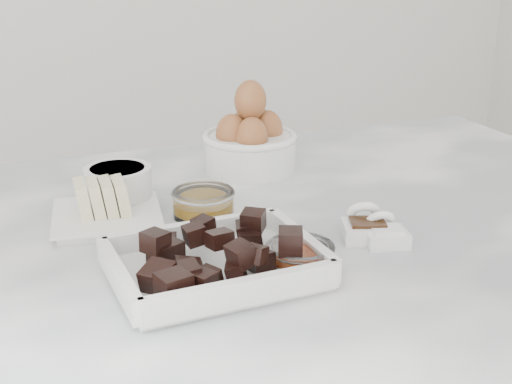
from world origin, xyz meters
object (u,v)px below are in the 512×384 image
at_px(chocolate_dish, 215,257).
at_px(sugar_ramekin, 118,185).
at_px(egg_bowl, 250,142).
at_px(vanilla_spoon, 366,226).
at_px(zest_bowl, 300,257).
at_px(butter_plate, 105,209).
at_px(salt_spoon, 384,233).
at_px(honey_bowl, 203,203).

bearing_deg(chocolate_dish, sugar_ramekin, 102.38).
relative_size(egg_bowl, vanilla_spoon, 1.80).
height_order(chocolate_dish, sugar_ramekin, chocolate_dish).
distance_m(chocolate_dish, zest_bowl, 0.09).
bearing_deg(butter_plate, vanilla_spoon, -29.04).
bearing_deg(egg_bowl, chocolate_dish, -116.45).
distance_m(vanilla_spoon, salt_spoon, 0.03).
bearing_deg(butter_plate, sugar_ramekin, 62.87).
xyz_separation_m(chocolate_dish, butter_plate, (-0.08, 0.20, -0.00)).
bearing_deg(salt_spoon, chocolate_dish, -176.48).
xyz_separation_m(butter_plate, vanilla_spoon, (0.29, -0.16, -0.01)).
bearing_deg(sugar_ramekin, honey_bowl, -39.40).
relative_size(butter_plate, vanilla_spoon, 1.87).
relative_size(egg_bowl, salt_spoon, 2.15).
distance_m(chocolate_dish, egg_bowl, 0.37).
bearing_deg(sugar_ramekin, vanilla_spoon, -39.80).
bearing_deg(egg_bowl, sugar_ramekin, -160.14).
xyz_separation_m(sugar_ramekin, salt_spoon, (0.27, -0.24, -0.02)).
distance_m(butter_plate, zest_bowl, 0.28).
relative_size(zest_bowl, vanilla_spoon, 0.93).
bearing_deg(sugar_ramekin, zest_bowl, -61.96).
height_order(chocolate_dish, butter_plate, chocolate_dish).
relative_size(honey_bowl, salt_spoon, 1.21).
relative_size(egg_bowl, zest_bowl, 1.93).
distance_m(sugar_ramekin, egg_bowl, 0.23).
xyz_separation_m(honey_bowl, salt_spoon, (0.18, -0.16, -0.01)).
distance_m(chocolate_dish, sugar_ramekin, 0.26).
bearing_deg(butter_plate, honey_bowl, -10.17).
distance_m(butter_plate, salt_spoon, 0.35).
distance_m(honey_bowl, vanilla_spoon, 0.21).
distance_m(honey_bowl, zest_bowl, 0.20).
xyz_separation_m(chocolate_dish, sugar_ramekin, (-0.06, 0.25, 0.01)).
height_order(egg_bowl, zest_bowl, egg_bowl).
bearing_deg(zest_bowl, honey_bowl, 104.41).
relative_size(sugar_ramekin, zest_bowl, 1.18).
relative_size(butter_plate, salt_spoon, 2.24).
relative_size(sugar_ramekin, honey_bowl, 1.08).
bearing_deg(vanilla_spoon, zest_bowl, -153.41).
relative_size(butter_plate, honey_bowl, 1.85).
relative_size(honey_bowl, zest_bowl, 1.09).
bearing_deg(egg_bowl, butter_plate, -151.41).
bearing_deg(sugar_ramekin, egg_bowl, 19.86).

